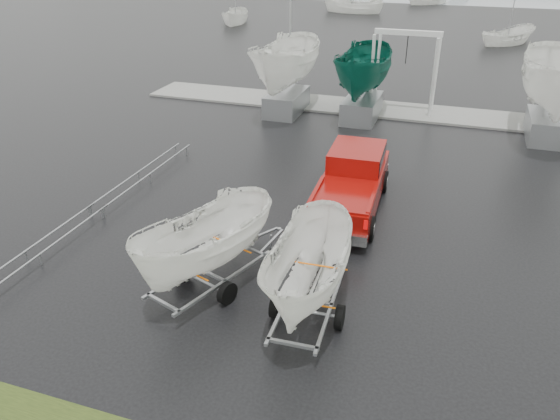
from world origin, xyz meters
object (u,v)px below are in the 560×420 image
object	(u,v)px
pickup_truck	(353,180)
boat_hoist	(406,60)
trailer_parked	(204,193)
trailer_hitched	(312,215)

from	to	relation	value
pickup_truck	boat_hoist	xyz separation A→B (m)	(0.19, 11.49, 1.69)
trailer_parked	pickup_truck	bearing A→B (deg)	86.15
trailer_hitched	trailer_parked	world-z (taller)	trailer_hitched
boat_hoist	trailer_parked	bearing A→B (deg)	-98.87
trailer_hitched	trailer_parked	distance (m)	2.83
boat_hoist	trailer_hitched	bearing A→B (deg)	-89.73
pickup_truck	boat_hoist	bearing A→B (deg)	86.56
pickup_truck	trailer_hitched	world-z (taller)	trailer_hitched
trailer_hitched	trailer_parked	size ratio (longest dim) A/B	1.01
pickup_truck	trailer_parked	xyz separation A→B (m)	(-2.54, -6.00, 1.83)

